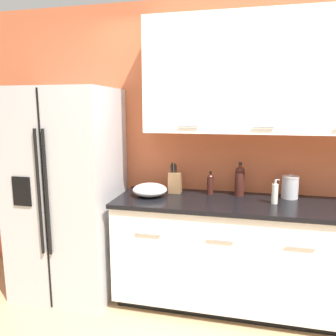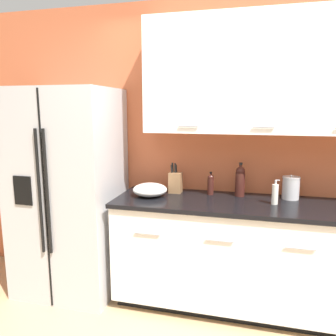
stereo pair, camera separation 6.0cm
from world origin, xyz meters
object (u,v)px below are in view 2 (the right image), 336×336
object	(u,v)px
soap_dispenser	(275,194)
oil_bottle	(211,184)
refrigerator	(69,192)
knife_block	(175,182)
wine_bottle	(240,181)
mixing_bowl	(150,190)
steel_canister	(291,188)

from	to	relation	value
soap_dispenser	oil_bottle	world-z (taller)	oil_bottle
refrigerator	oil_bottle	bearing A→B (deg)	9.52
knife_block	wine_bottle	world-z (taller)	wine_bottle
knife_block	mixing_bowl	world-z (taller)	knife_block
soap_dispenser	steel_canister	distance (m)	0.24
wine_bottle	steel_canister	distance (m)	0.41
knife_block	refrigerator	bearing A→B (deg)	-167.98
knife_block	soap_dispenser	world-z (taller)	knife_block
soap_dispenser	steel_canister	world-z (taller)	steel_canister
refrigerator	oil_bottle	distance (m)	1.28
knife_block	oil_bottle	bearing A→B (deg)	1.74
steel_canister	mixing_bowl	world-z (taller)	steel_canister
refrigerator	mixing_bowl	xyz separation A→B (m)	(0.76, 0.04, 0.06)
wine_bottle	soap_dispenser	world-z (taller)	wine_bottle
wine_bottle	soap_dispenser	size ratio (longest dim) A/B	1.47
wine_bottle	mixing_bowl	bearing A→B (deg)	-166.27
refrigerator	steel_canister	bearing A→B (deg)	6.92
knife_block	mixing_bowl	xyz separation A→B (m)	(-0.19, -0.16, -0.04)
steel_canister	mixing_bowl	xyz separation A→B (m)	(-1.16, -0.19, -0.04)
refrigerator	oil_bottle	size ratio (longest dim) A/B	9.15
wine_bottle	steel_canister	bearing A→B (deg)	1.39
refrigerator	soap_dispenser	size ratio (longest dim) A/B	9.32
oil_bottle	mixing_bowl	size ratio (longest dim) A/B	0.69
refrigerator	mixing_bowl	distance (m)	0.76
soap_dispenser	steel_canister	size ratio (longest dim) A/B	0.97
soap_dispenser	mixing_bowl	xyz separation A→B (m)	(-1.02, 0.00, -0.03)
refrigerator	mixing_bowl	bearing A→B (deg)	3.01
steel_canister	mixing_bowl	size ratio (longest dim) A/B	0.70
soap_dispenser	mixing_bowl	bearing A→B (deg)	179.93
soap_dispenser	steel_canister	xyz separation A→B (m)	(0.14, 0.19, 0.01)
wine_bottle	oil_bottle	distance (m)	0.25
knife_block	steel_canister	bearing A→B (deg)	1.85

